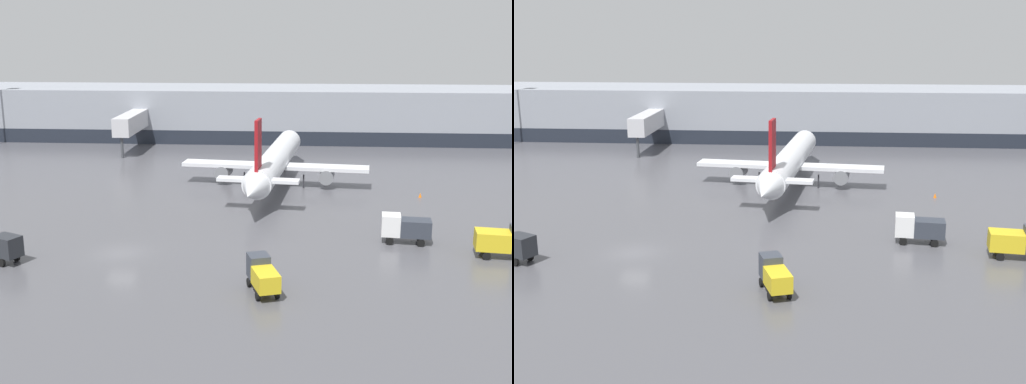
% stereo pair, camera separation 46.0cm
% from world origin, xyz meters
% --- Properties ---
extents(ground_plane, '(320.00, 320.00, 0.00)m').
position_xyz_m(ground_plane, '(0.00, 0.00, 0.00)').
color(ground_plane, '#4C4C51').
extents(terminal_building, '(160.00, 28.74, 9.00)m').
position_xyz_m(terminal_building, '(-0.05, 61.93, 4.49)').
color(terminal_building, gray).
rests_on(terminal_building, ground_plane).
extents(parked_jet_1, '(23.58, 35.99, 10.02)m').
position_xyz_m(parked_jet_1, '(12.58, 26.02, 3.08)').
color(parked_jet_1, silver).
rests_on(parked_jet_1, ground_plane).
extents(service_truck_1, '(2.86, 4.56, 2.57)m').
position_xyz_m(service_truck_1, '(13.06, -7.69, 1.44)').
color(service_truck_1, gold).
rests_on(service_truck_1, ground_plane).
extents(service_truck_2, '(4.64, 2.32, 2.66)m').
position_xyz_m(service_truck_2, '(25.53, 4.60, 1.53)').
color(service_truck_2, '#2D333D').
rests_on(service_truck_2, ground_plane).
extents(service_truck_3, '(4.93, 2.74, 2.86)m').
position_xyz_m(service_truck_3, '(33.53, 1.25, 1.59)').
color(service_truck_3, gold).
rests_on(service_truck_3, ground_plane).
extents(traffic_cone_0, '(0.42, 0.42, 0.77)m').
position_xyz_m(traffic_cone_0, '(9.74, 37.61, 0.38)').
color(traffic_cone_0, orange).
rests_on(traffic_cone_0, ground_plane).
extents(traffic_cone_2, '(0.49, 0.49, 0.75)m').
position_xyz_m(traffic_cone_2, '(32.74, 6.46, 0.37)').
color(traffic_cone_2, orange).
rests_on(traffic_cone_2, ground_plane).
extents(traffic_cone_4, '(0.37, 0.37, 0.56)m').
position_xyz_m(traffic_cone_4, '(29.90, 21.25, 0.28)').
color(traffic_cone_4, orange).
rests_on(traffic_cone_4, ground_plane).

